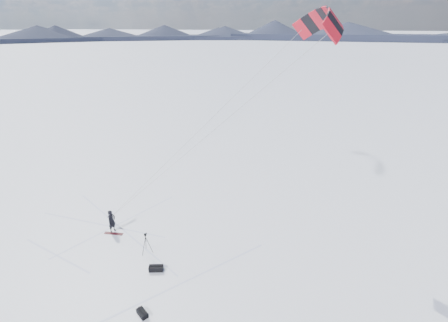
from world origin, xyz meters
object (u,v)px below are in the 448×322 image
(snowboard, at_px, (114,234))
(gear_bag_b, at_px, (142,313))
(snowkiter, at_px, (113,231))
(tripod, at_px, (146,240))
(gear_bag_a, at_px, (156,268))

(snowboard, height_order, gear_bag_b, gear_bag_b)
(snowkiter, distance_m, tripod, 3.91)
(tripod, distance_m, gear_bag_b, 5.14)
(snowboard, relative_size, tripod, 0.94)
(snowboard, bearing_deg, gear_bag_b, -53.72)
(snowboard, distance_m, gear_bag_b, 7.96)
(snowkiter, relative_size, gear_bag_b, 2.18)
(tripod, bearing_deg, gear_bag_a, -54.72)
(snowkiter, bearing_deg, gear_bag_a, -109.70)
(snowkiter, xyz_separation_m, gear_bag_a, (4.99, -2.59, 0.17))
(gear_bag_b, bearing_deg, snowkiter, 166.34)
(gear_bag_a, distance_m, gear_bag_b, 3.30)
(snowkiter, bearing_deg, gear_bag_b, -126.04)
(snowkiter, distance_m, gear_bag_b, 8.29)
(snowkiter, distance_m, snowboard, 0.33)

